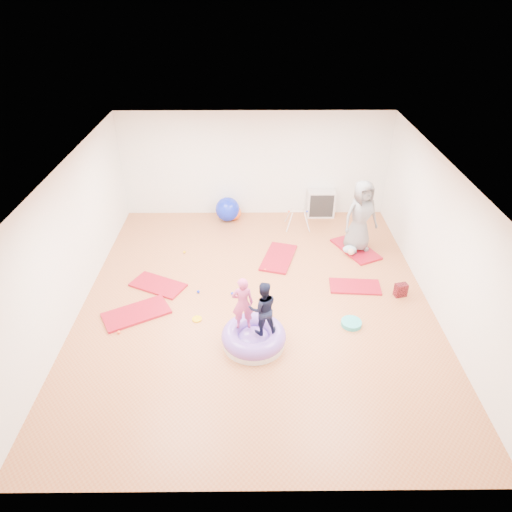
{
  "coord_description": "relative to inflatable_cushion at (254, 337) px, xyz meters",
  "views": [
    {
      "loc": [
        -0.06,
        -7.37,
        5.74
      ],
      "look_at": [
        0.0,
        0.3,
        0.9
      ],
      "focal_mm": 32.0,
      "sensor_mm": 36.0,
      "label": 1
    }
  ],
  "objects": [
    {
      "name": "gym_mat_mid_left",
      "position": [
        -2.04,
        1.78,
        -0.12
      ],
      "size": [
        1.28,
        1.02,
        0.05
      ],
      "primitive_type": "cube",
      "rotation": [
        0.0,
        0.0,
        -0.46
      ],
      "color": "#A90D16",
      "rests_on": "ground"
    },
    {
      "name": "balance_disc",
      "position": [
        1.86,
        0.49,
        -0.1
      ],
      "size": [
        0.39,
        0.39,
        0.09
      ],
      "primitive_type": "cylinder",
      "color": "#2DADAD",
      "rests_on": "ground"
    },
    {
      "name": "gym_mat_right",
      "position": [
        2.16,
        1.7,
        -0.12
      ],
      "size": [
        1.1,
        0.61,
        0.04
      ],
      "primitive_type": "cube",
      "rotation": [
        0.0,
        0.0,
        -0.08
      ],
      "color": "#A90D16",
      "rests_on": "ground"
    },
    {
      "name": "room",
      "position": [
        0.05,
        1.24,
        1.26
      ],
      "size": [
        7.01,
        8.01,
        2.81
      ],
      "color": "#AF5C34",
      "rests_on": "ground"
    },
    {
      "name": "backpack",
      "position": [
        3.04,
        1.4,
        0.0
      ],
      "size": [
        0.28,
        0.21,
        0.29
      ],
      "primitive_type": "cube",
      "rotation": [
        0.0,
        0.0,
        0.24
      ],
      "color": "maroon",
      "rests_on": "ground"
    },
    {
      "name": "child_navy",
      "position": [
        0.16,
        -0.01,
        0.71
      ],
      "size": [
        0.56,
        0.47,
        1.04
      ],
      "primitive_type": "imported",
      "rotation": [
        0.0,
        0.0,
        3.29
      ],
      "color": "black",
      "rests_on": "inflatable_cushion"
    },
    {
      "name": "cube_shelf",
      "position": [
        1.83,
        5.03,
        0.23
      ],
      "size": [
        0.74,
        0.36,
        0.74
      ],
      "color": "silver",
      "rests_on": "ground"
    },
    {
      "name": "infant_play_gym",
      "position": [
        1.15,
        4.36,
        0.18
      ],
      "size": [
        0.63,
        0.6,
        0.48
      ],
      "rotation": [
        0.0,
        0.0,
        0.29
      ],
      "color": "silver",
      "rests_on": "ground"
    },
    {
      "name": "ball_pit_balls",
      "position": [
        -0.99,
        1.48,
        -0.11
      ],
      "size": [
        2.84,
        2.98,
        0.06
      ],
      "color": "#E1B600",
      "rests_on": "ground"
    },
    {
      "name": "infant",
      "position": [
        2.28,
        2.98,
        0.01
      ],
      "size": [
        0.33,
        0.33,
        0.19
      ],
      "color": "#9ABDD0",
      "rests_on": "gym_mat_rear_right"
    },
    {
      "name": "inflatable_cushion",
      "position": [
        0.0,
        0.0,
        0.0
      ],
      "size": [
        1.16,
        1.16,
        0.37
      ],
      "rotation": [
        0.0,
        0.0,
        -0.31
      ],
      "color": "silver",
      "rests_on": "ground"
    },
    {
      "name": "exercise_ball_blue",
      "position": [
        -0.68,
        4.8,
        0.18
      ],
      "size": [
        0.64,
        0.64,
        0.64
      ],
      "primitive_type": "sphere",
      "color": "#1124CE",
      "rests_on": "ground"
    },
    {
      "name": "yellow_toy",
      "position": [
        -1.1,
        0.66,
        -0.13
      ],
      "size": [
        0.19,
        0.19,
        0.03
      ],
      "primitive_type": "cylinder",
      "color": "#E1B600",
      "rests_on": "ground"
    },
    {
      "name": "adult_caregiver",
      "position": [
        2.48,
        3.22,
        0.77
      ],
      "size": [
        0.97,
        0.79,
        1.72
      ],
      "primitive_type": "imported",
      "rotation": [
        0.0,
        0.0,
        0.32
      ],
      "color": "slate",
      "rests_on": "gym_mat_rear_right"
    },
    {
      "name": "gym_mat_front_left",
      "position": [
        -2.3,
        0.83,
        -0.12
      ],
      "size": [
        1.4,
        1.16,
        0.05
      ],
      "primitive_type": "cube",
      "rotation": [
        0.0,
        0.0,
        0.51
      ],
      "color": "#A90D16",
      "rests_on": "ground"
    },
    {
      "name": "exercise_ball_orange",
      "position": [
        -0.52,
        4.84,
        0.06
      ],
      "size": [
        0.41,
        0.41,
        0.41
      ],
      "primitive_type": "sphere",
      "color": "#E35218",
      "rests_on": "ground"
    },
    {
      "name": "gym_mat_rear_right",
      "position": [
        2.47,
        3.22,
        -0.12
      ],
      "size": [
        1.12,
        1.41,
        0.05
      ],
      "primitive_type": "cube",
      "rotation": [
        0.0,
        0.0,
        2.02
      ],
      "color": "#A90D16",
      "rests_on": "ground"
    },
    {
      "name": "gym_mat_center_back",
      "position": [
        0.59,
        2.85,
        -0.12
      ],
      "size": [
        0.96,
        1.39,
        0.05
      ],
      "primitive_type": "cube",
      "rotation": [
        0.0,
        0.0,
        1.28
      ],
      "color": "#A90D16",
      "rests_on": "ground"
    },
    {
      "name": "child_pink",
      "position": [
        -0.19,
        0.13,
        0.72
      ],
      "size": [
        0.4,
        0.28,
        1.06
      ],
      "primitive_type": "imported",
      "rotation": [
        0.0,
        0.0,
        3.22
      ],
      "color": "#CD4585",
      "rests_on": "inflatable_cushion"
    }
  ]
}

